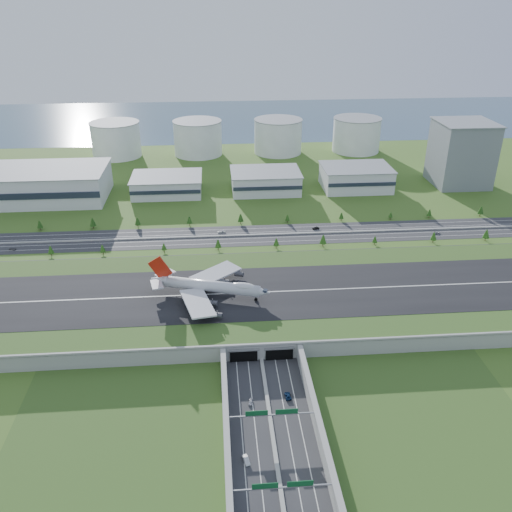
{
  "coord_description": "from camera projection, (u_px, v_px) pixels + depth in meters",
  "views": [
    {
      "loc": [
        -19.47,
        -258.54,
        159.59
      ],
      "look_at": [
        4.26,
        35.0,
        13.3
      ],
      "focal_mm": 38.0,
      "sensor_mm": 36.0,
      "label": 1
    }
  ],
  "objects": [
    {
      "name": "sign_gantry_far",
      "position": [
        283.0,
        488.0,
        184.01
      ],
      "size": [
        38.7,
        0.7,
        9.8
      ],
      "color": "gray",
      "rests_on": "ground"
    },
    {
      "name": "hangar_mid_b",
      "position": [
        265.0,
        181.0,
        470.83
      ],
      "size": [
        58.0,
        42.0,
        17.0
      ],
      "primitive_type": "cube",
      "color": "silver",
      "rests_on": "ground"
    },
    {
      "name": "airfield_deck",
      "position": [
        253.0,
        299.0,
        301.28
      ],
      "size": [
        520.0,
        100.0,
        9.2
      ],
      "color": "gray",
      "rests_on": "ground"
    },
    {
      "name": "car_0",
      "position": [
        251.0,
        402.0,
        231.18
      ],
      "size": [
        2.28,
        4.38,
        1.42
      ],
      "primitive_type": "imported",
      "rotation": [
        0.0,
        0.0,
        -0.15
      ],
      "color": "silver",
      "rests_on": "ground"
    },
    {
      "name": "car_2",
      "position": [
        288.0,
        396.0,
        234.58
      ],
      "size": [
        2.79,
        5.55,
        1.51
      ],
      "primitive_type": "imported",
      "rotation": [
        0.0,
        0.0,
        3.2
      ],
      "color": "#0E2447",
      "rests_on": "ground"
    },
    {
      "name": "bay_water",
      "position": [
        226.0,
        119.0,
        731.67
      ],
      "size": [
        1200.0,
        260.0,
        0.06
      ],
      "primitive_type": "cube",
      "color": "#365167",
      "rests_on": "ground"
    },
    {
      "name": "car_4",
      "position": [
        12.0,
        249.0,
        366.6
      ],
      "size": [
        5.11,
        3.37,
        1.62
      ],
      "primitive_type": "imported",
      "rotation": [
        0.0,
        0.0,
        1.23
      ],
      "color": "#55555A",
      "rests_on": "ground"
    },
    {
      "name": "fuel_tank_c",
      "position": [
        278.0,
        136.0,
        575.75
      ],
      "size": [
        50.0,
        50.0,
        35.0
      ],
      "primitive_type": "cylinder",
      "color": "silver",
      "rests_on": "ground"
    },
    {
      "name": "north_expressway",
      "position": [
        243.0,
        236.0,
        387.97
      ],
      "size": [
        560.0,
        36.0,
        0.12
      ],
      "primitive_type": "cube",
      "color": "#28282B",
      "rests_on": "ground"
    },
    {
      "name": "ground",
      "position": [
        253.0,
        305.0,
        303.2
      ],
      "size": [
        1200.0,
        1200.0,
        0.0
      ],
      "primitive_type": "plane",
      "color": "#305C1C",
      "rests_on": "ground"
    },
    {
      "name": "hangar_mid_c",
      "position": [
        356.0,
        178.0,
        476.16
      ],
      "size": [
        58.0,
        42.0,
        19.0
      ],
      "primitive_type": "cube",
      "color": "silver",
      "rests_on": "ground"
    },
    {
      "name": "hangar_west",
      "position": [
        33.0,
        185.0,
        450.51
      ],
      "size": [
        120.0,
        60.0,
        25.0
      ],
      "primitive_type": "cube",
      "color": "silver",
      "rests_on": "ground"
    },
    {
      "name": "car_5",
      "position": [
        316.0,
        228.0,
        397.8
      ],
      "size": [
        5.47,
        2.99,
        1.71
      ],
      "primitive_type": "imported",
      "rotation": [
        0.0,
        0.0,
        -1.33
      ],
      "color": "black",
      "rests_on": "ground"
    },
    {
      "name": "underpass_road",
      "position": [
        273.0,
        430.0,
        212.92
      ],
      "size": [
        38.8,
        120.4,
        8.0
      ],
      "color": "#28282B",
      "rests_on": "ground"
    },
    {
      "name": "sign_gantry_near",
      "position": [
        272.0,
        415.0,
        215.26
      ],
      "size": [
        38.7,
        0.7,
        9.8
      ],
      "color": "gray",
      "rests_on": "ground"
    },
    {
      "name": "car_7",
      "position": [
        221.0,
        232.0,
        392.0
      ],
      "size": [
        5.86,
        2.56,
        1.68
      ],
      "primitive_type": "imported",
      "rotation": [
        0.0,
        0.0,
        -1.53
      ],
      "color": "silver",
      "rests_on": "ground"
    },
    {
      "name": "boeing_747",
      "position": [
        209.0,
        286.0,
        294.32
      ],
      "size": [
        66.68,
        62.08,
        21.25
      ],
      "rotation": [
        0.0,
        0.0,
        -0.3
      ],
      "color": "silver",
      "rests_on": "airfield_deck"
    },
    {
      "name": "fuel_tank_b",
      "position": [
        198.0,
        138.0,
        569.61
      ],
      "size": [
        50.0,
        50.0,
        35.0
      ],
      "primitive_type": "cylinder",
      "color": "silver",
      "rests_on": "ground"
    },
    {
      "name": "fuel_tank_a",
      "position": [
        116.0,
        140.0,
        563.48
      ],
      "size": [
        50.0,
        50.0,
        35.0
      ],
      "primitive_type": "cylinder",
      "color": "silver",
      "rests_on": "ground"
    },
    {
      "name": "tree_row",
      "position": [
        246.0,
        231.0,
        383.59
      ],
      "size": [
        498.49,
        48.68,
        8.47
      ],
      "color": "#3D2819",
      "rests_on": "ground"
    },
    {
      "name": "car_1",
      "position": [
        246.0,
        460.0,
        202.64
      ],
      "size": [
        3.09,
        5.52,
        1.72
      ],
      "primitive_type": "imported",
      "rotation": [
        0.0,
        0.0,
        0.26
      ],
      "color": "silver",
      "rests_on": "ground"
    },
    {
      "name": "car_6",
      "position": [
        437.0,
        233.0,
        391.03
      ],
      "size": [
        5.0,
        2.9,
        1.31
      ],
      "primitive_type": "imported",
      "rotation": [
        0.0,
        0.0,
        1.73
      ],
      "color": "silver",
      "rests_on": "ground"
    },
    {
      "name": "office_tower",
      "position": [
        461.0,
        154.0,
        479.47
      ],
      "size": [
        46.0,
        46.0,
        55.0
      ],
      "primitive_type": "cube",
      "color": "slate",
      "rests_on": "ground"
    },
    {
      "name": "hangar_mid_a",
      "position": [
        167.0,
        185.0,
        465.14
      ],
      "size": [
        58.0,
        42.0,
        15.0
      ],
      "primitive_type": "cube",
      "color": "silver",
      "rests_on": "ground"
    },
    {
      "name": "fuel_tank_d",
      "position": [
        356.0,
        135.0,
        581.88
      ],
      "size": [
        50.0,
        50.0,
        35.0
      ],
      "primitive_type": "cylinder",
      "color": "silver",
      "rests_on": "ground"
    }
  ]
}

